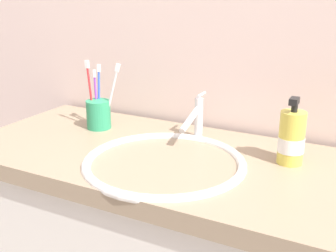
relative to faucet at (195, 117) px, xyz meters
name	(u,v)px	position (x,y,z in m)	size (l,w,h in m)	color
tiled_wall_back	(220,15)	(0.00, 0.16, 0.28)	(2.40, 0.04, 2.40)	beige
sink_basin	(163,175)	(0.00, -0.20, -0.10)	(0.42, 0.42, 0.11)	white
faucet	(195,117)	(0.00, 0.00, 0.00)	(0.02, 0.16, 0.13)	silver
toothbrush_cup	(99,114)	(-0.31, -0.05, -0.02)	(0.08, 0.08, 0.09)	#2D9966
toothbrush_purple	(96,94)	(-0.33, -0.03, 0.04)	(0.03, 0.03, 0.18)	purple
toothbrush_blue	(99,91)	(-0.33, -0.02, 0.05)	(0.02, 0.04, 0.19)	blue
toothbrush_red	(90,90)	(-0.34, -0.05, 0.06)	(0.03, 0.01, 0.21)	red
toothbrush_white	(112,92)	(-0.27, -0.03, 0.05)	(0.07, 0.02, 0.21)	white
soap_dispenser	(291,139)	(0.29, -0.05, 0.00)	(0.07, 0.07, 0.17)	#DBCC4C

